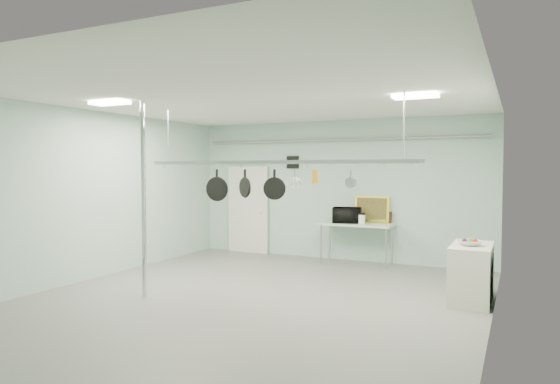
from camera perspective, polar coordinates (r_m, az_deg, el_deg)
The scene contains 25 objects.
floor at distance 8.17m, azimuth -3.08°, elevation -12.17°, with size 8.00×8.00×0.00m, color gray.
ceiling at distance 7.97m, azimuth -3.14°, elevation 10.58°, with size 7.00×8.00×0.02m, color silver.
back_wall at distance 11.57m, azimuth 6.47°, elevation 0.21°, with size 7.00×0.02×3.20m, color #ACCEBB.
right_wall at distance 6.94m, azimuth 23.02°, elevation -1.61°, with size 0.02×8.00×3.20m, color #ACCEBB.
door at distance 12.50m, azimuth -3.62°, elevation -2.12°, with size 1.10×0.10×2.20m, color silver.
wall_vent at distance 11.95m, azimuth 1.46°, elevation 3.43°, with size 0.30×0.04×0.30m, color black.
conduit_pipe at distance 11.49m, azimuth 6.36°, elevation 5.94°, with size 0.07×0.07×6.60m, color gray.
chrome_pole at distance 8.40m, azimuth -15.33°, elevation -0.79°, with size 0.08×0.08×3.20m, color silver.
prep_table at distance 11.07m, azimuth 8.72°, elevation -3.90°, with size 1.60×0.70×0.91m.
side_cabinet at distance 8.50m, azimuth 21.02°, elevation -8.65°, with size 0.60×1.20×0.90m, color beige.
pot_rack at distance 8.07m, azimuth -0.84°, elevation 3.64°, with size 4.80×0.06×1.00m.
light_panel_left at distance 8.64m, azimuth -18.88°, elevation 9.62°, with size 0.65×0.30×0.05m, color white.
light_panel_right at distance 7.72m, azimuth 15.22°, elevation 10.52°, with size 0.65×0.30×0.05m, color white.
microwave at distance 11.06m, azimuth 7.65°, elevation -2.64°, with size 0.61×0.41×0.34m, color black.
coffee_canister at distance 10.89m, azimuth 9.31°, elevation -3.09°, with size 0.15×0.15×0.20m, color white.
painting_large at distance 11.25m, azimuth 10.45°, elevation -1.95°, with size 0.78×0.05×0.58m, color yellow.
painting_small at distance 11.19m, azimuth 11.88°, elevation -2.83°, with size 0.30×0.04×0.25m, color black.
fruit_bowl at distance 8.32m, azimuth 20.87°, elevation -5.46°, with size 0.34×0.34×0.08m, color silver.
skillet_left at distance 8.61m, azimuth -7.23°, elevation 0.77°, with size 0.42×0.06×0.55m, color black, non-canonical shape.
skillet_mid at distance 8.32m, azimuth -4.03°, elevation 1.01°, with size 0.35×0.06×0.46m, color black, non-canonical shape.
skillet_right at distance 8.06m, azimuth -0.64°, elevation 0.83°, with size 0.36×0.06×0.50m, color black, non-canonical shape.
whisk at distance 7.90m, azimuth 1.75°, elevation 1.45°, with size 0.18×0.18×0.32m, color #BBBBC0, non-canonical shape.
grater at distance 7.77m, azimuth 4.03°, elevation 1.76°, with size 0.09×0.02×0.23m, color #C47E17, non-canonical shape.
saucepan at distance 7.58m, azimuth 8.09°, elevation 1.48°, with size 0.16×0.10×0.29m, color silver, non-canonical shape.
fruit_cluster at distance 8.31m, azimuth 20.87°, elevation -5.18°, with size 0.24×0.24×0.09m, color #A21D0F, non-canonical shape.
Camera 1 is at (3.81, -6.92, 2.09)m, focal length 32.00 mm.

